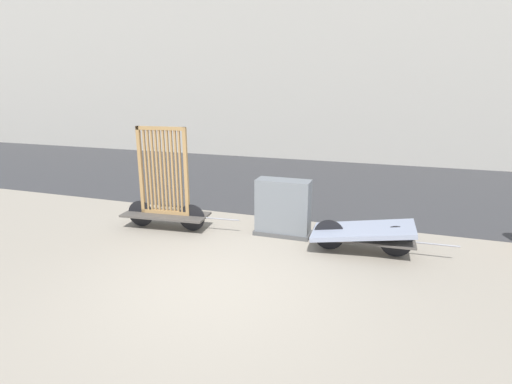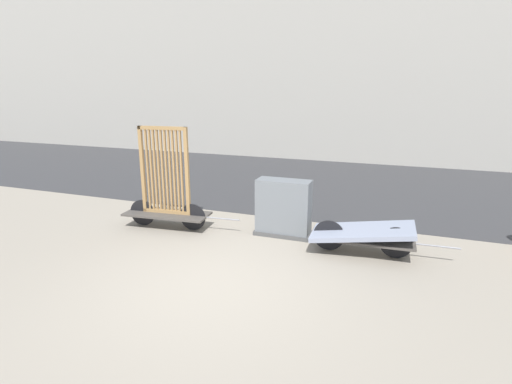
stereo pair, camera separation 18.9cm
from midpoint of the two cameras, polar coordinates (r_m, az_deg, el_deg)
ground_plane at (r=6.19m, az=-5.55°, el=-13.00°), size 60.00×60.00×0.00m
road_strip at (r=12.62m, az=8.59°, el=1.44°), size 56.00×7.54×0.01m
building_facade at (r=18.06m, az=13.22°, el=20.09°), size 48.00×4.00×9.33m
bike_cart_with_bedframe at (r=8.45m, az=-12.08°, el=-0.39°), size 2.50×0.83×2.12m
bike_cart_with_mattress at (r=7.32m, az=15.66°, el=-5.77°), size 2.49×0.94×0.59m
utility_cabinet at (r=7.92m, az=4.63°, el=-2.56°), size 1.12×0.48×1.13m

